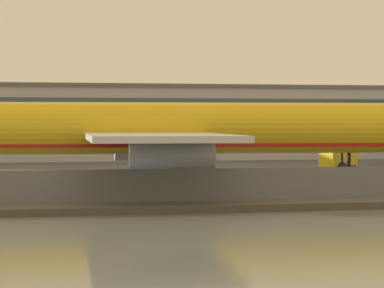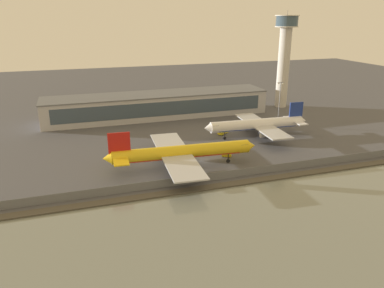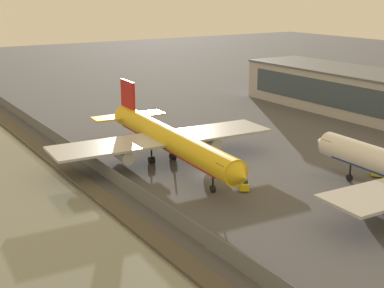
# 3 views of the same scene
# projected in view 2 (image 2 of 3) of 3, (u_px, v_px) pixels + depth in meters

# --- Properties ---
(ground_plane) EXTENTS (500.00, 500.00, 0.00)m
(ground_plane) POSITION_uv_depth(u_px,v_px,m) (204.00, 161.00, 127.39)
(ground_plane) COLOR #4C4C51
(shoreline_seawall) EXTENTS (320.00, 3.00, 0.50)m
(shoreline_seawall) POSITION_uv_depth(u_px,v_px,m) (228.00, 185.00, 108.90)
(shoreline_seawall) COLOR #474238
(shoreline_seawall) RESTS_ON ground
(perimeter_fence) EXTENTS (280.00, 0.10, 2.56)m
(perimeter_fence) POSITION_uv_depth(u_px,v_px,m) (222.00, 175.00, 112.60)
(perimeter_fence) COLOR slate
(perimeter_fence) RESTS_ON ground
(cargo_jet_yellow) EXTENTS (50.41, 43.82, 13.41)m
(cargo_jet_yellow) POSITION_uv_depth(u_px,v_px,m) (180.00, 153.00, 120.30)
(cargo_jet_yellow) COLOR yellow
(cargo_jet_yellow) RESTS_ON ground
(passenger_jet_white) EXTENTS (44.41, 37.89, 13.45)m
(passenger_jet_white) POSITION_uv_depth(u_px,v_px,m) (258.00, 125.00, 150.82)
(passenger_jet_white) COLOR white
(passenger_jet_white) RESTS_ON ground
(baggage_tug) EXTENTS (3.56, 3.04, 1.80)m
(baggage_tug) POSITION_uv_depth(u_px,v_px,m) (227.00, 155.00, 130.63)
(baggage_tug) COLOR yellow
(baggage_tug) RESTS_ON ground
(ops_van) EXTENTS (5.48, 4.66, 2.48)m
(ops_van) POSITION_uv_depth(u_px,v_px,m) (223.00, 131.00, 155.67)
(ops_van) COLOR yellow
(ops_van) RESTS_ON ground
(control_tower) EXTENTS (12.22, 12.22, 49.30)m
(control_tower) POSITION_uv_depth(u_px,v_px,m) (284.00, 53.00, 193.46)
(control_tower) COLOR beige
(control_tower) RESTS_ON ground
(terminal_building) EXTENTS (107.17, 19.56, 11.38)m
(terminal_building) POSITION_uv_depth(u_px,v_px,m) (158.00, 105.00, 180.74)
(terminal_building) COLOR #B2B2B7
(terminal_building) RESTS_ON ground
(apron_light_mast_apron_west) EXTENTS (3.20, 0.40, 19.66)m
(apron_light_mast_apron_west) POSITION_uv_depth(u_px,v_px,m) (279.00, 102.00, 163.62)
(apron_light_mast_apron_west) COLOR gray
(apron_light_mast_apron_west) RESTS_ON ground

